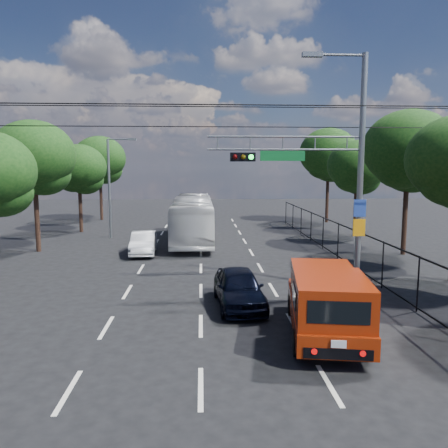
{
  "coord_description": "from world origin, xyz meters",
  "views": [
    {
      "loc": [
        0.05,
        -9.48,
        5.05
      ],
      "look_at": [
        0.94,
        7.75,
        2.8
      ],
      "focal_mm": 35.0,
      "sensor_mm": 36.0,
      "label": 1
    }
  ],
  "objects": [
    {
      "name": "white_bus",
      "position": [
        -0.54,
        20.28,
        1.55
      ],
      "size": [
        2.64,
        11.16,
        3.11
      ],
      "primitive_type": "imported",
      "rotation": [
        0.0,
        0.0,
        0.0
      ],
      "color": "silver",
      "rests_on": "ground"
    },
    {
      "name": "navy_hatchback",
      "position": [
        1.39,
        5.93,
        0.69
      ],
      "size": [
        1.89,
        4.16,
        1.38
      ],
      "primitive_type": "imported",
      "rotation": [
        0.0,
        0.0,
        0.06
      ],
      "color": "black",
      "rests_on": "ground"
    },
    {
      "name": "fence_right",
      "position": [
        7.6,
        12.17,
        1.03
      ],
      "size": [
        0.06,
        34.03,
        2.0
      ],
      "color": "black",
      "rests_on": "ground"
    },
    {
      "name": "streetlight_left",
      "position": [
        -6.33,
        22.0,
        3.94
      ],
      "size": [
        2.09,
        0.22,
        7.08
      ],
      "color": "slate",
      "rests_on": "ground"
    },
    {
      "name": "white_van",
      "position": [
        -3.36,
        15.92,
        0.65
      ],
      "size": [
        1.57,
        3.98,
        1.29
      ],
      "primitive_type": "imported",
      "rotation": [
        0.0,
        0.0,
        0.05
      ],
      "color": "silver",
      "rests_on": "ground"
    },
    {
      "name": "ground",
      "position": [
        0.0,
        0.0,
        0.0
      ],
      "size": [
        120.0,
        120.0,
        0.0
      ],
      "primitive_type": "plane",
      "color": "black",
      "rests_on": "ground"
    },
    {
      "name": "red_pickup",
      "position": [
        3.75,
        3.0,
        1.09
      ],
      "size": [
        2.8,
        5.73,
        2.05
      ],
      "color": "black",
      "rests_on": "ground"
    },
    {
      "name": "tree_right_e",
      "position": [
        11.62,
        30.02,
        5.94
      ],
      "size": [
        5.28,
        5.28,
        8.58
      ],
      "color": "black",
      "rests_on": "ground"
    },
    {
      "name": "tree_left_e",
      "position": [
        -9.58,
        33.02,
        5.53
      ],
      "size": [
        4.92,
        4.92,
        7.99
      ],
      "color": "black",
      "rests_on": "ground"
    },
    {
      "name": "tree_left_d",
      "position": [
        -9.38,
        25.02,
        4.72
      ],
      "size": [
        4.2,
        4.2,
        6.83
      ],
      "color": "black",
      "rests_on": "ground"
    },
    {
      "name": "utility_wires",
      "position": [
        0.0,
        8.83,
        7.23
      ],
      "size": [
        22.0,
        5.04,
        0.74
      ],
      "color": "black",
      "rests_on": "ground"
    },
    {
      "name": "tree_right_d",
      "position": [
        11.42,
        22.02,
        4.85
      ],
      "size": [
        4.32,
        4.32,
        7.02
      ],
      "color": "black",
      "rests_on": "ground"
    },
    {
      "name": "tree_right_c",
      "position": [
        11.82,
        15.02,
        5.73
      ],
      "size": [
        5.1,
        5.1,
        8.29
      ],
      "color": "black",
      "rests_on": "ground"
    },
    {
      "name": "signal_mast",
      "position": [
        5.28,
        7.99,
        5.24
      ],
      "size": [
        6.43,
        0.39,
        9.5
      ],
      "color": "slate",
      "rests_on": "ground"
    },
    {
      "name": "lane_markings",
      "position": [
        -0.0,
        14.0,
        0.01
      ],
      "size": [
        6.12,
        38.0,
        0.01
      ],
      "color": "beige",
      "rests_on": "ground"
    },
    {
      "name": "tree_left_c",
      "position": [
        -9.78,
        17.02,
        5.4
      ],
      "size": [
        4.8,
        4.8,
        7.8
      ],
      "color": "black",
      "rests_on": "ground"
    }
  ]
}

